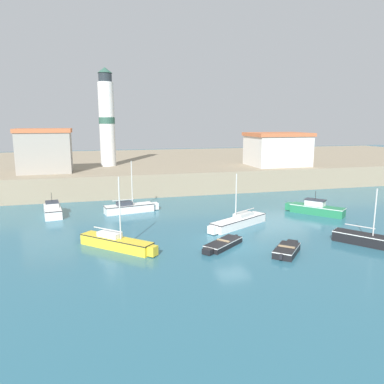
# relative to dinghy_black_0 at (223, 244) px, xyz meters

# --- Properties ---
(ground_plane) EXTENTS (200.00, 200.00, 0.00)m
(ground_plane) POSITION_rel_dinghy_black_0_xyz_m (1.03, 0.49, -0.25)
(ground_plane) COLOR #2D667A
(quay_seawall) EXTENTS (120.00, 40.00, 2.91)m
(quay_seawall) POSITION_rel_dinghy_black_0_xyz_m (1.03, 39.45, 1.20)
(quay_seawall) COLOR gray
(quay_seawall) RESTS_ON ground
(dinghy_black_0) EXTENTS (3.87, 3.35, 0.53)m
(dinghy_black_0) POSITION_rel_dinghy_black_0_xyz_m (0.00, 0.00, 0.00)
(dinghy_black_0) COLOR black
(dinghy_black_0) RESTS_ON ground
(sailboat_yellow_1) EXTENTS (5.41, 5.32, 5.45)m
(sailboat_yellow_1) POSITION_rel_dinghy_black_0_xyz_m (-7.72, 1.69, 0.25)
(sailboat_yellow_1) COLOR yellow
(sailboat_yellow_1) RESTS_ON ground
(sailboat_white_2) EXTENTS (5.77, 2.37, 5.34)m
(sailboat_white_2) POSITION_rel_dinghy_black_0_xyz_m (-5.66, 12.80, 0.25)
(sailboat_white_2) COLOR white
(sailboat_white_2) RESTS_ON ground
(sailboat_white_3) EXTENTS (6.56, 4.33, 4.85)m
(sailboat_white_3) POSITION_rel_dinghy_black_0_xyz_m (3.23, 4.93, 0.22)
(sailboat_white_3) COLOR white
(sailboat_white_3) RESTS_ON ground
(dinghy_black_4) EXTENTS (3.11, 3.27, 0.62)m
(dinghy_black_4) POSITION_rel_dinghy_black_0_xyz_m (3.98, -2.53, 0.04)
(dinghy_black_4) COLOR black
(dinghy_black_4) RESTS_ON ground
(motorboat_green_5) EXTENTS (4.65, 5.28, 2.40)m
(motorboat_green_5) POSITION_rel_dinghy_black_0_xyz_m (12.60, 7.26, 0.31)
(motorboat_green_5) COLOR #237A4C
(motorboat_green_5) RESTS_ON ground
(motorboat_white_6) EXTENTS (2.15, 4.95, 2.33)m
(motorboat_white_6) POSITION_rel_dinghy_black_0_xyz_m (-13.32, 13.45, 0.31)
(motorboat_white_6) COLOR white
(motorboat_white_6) RESTS_ON ground
(sailboat_black_7) EXTENTS (4.09, 5.07, 4.43)m
(sailboat_black_7) POSITION_rel_dinghy_black_0_xyz_m (10.96, -2.46, 0.20)
(sailboat_black_7) COLOR black
(sailboat_black_7) RESTS_ON ground
(lighthouse) EXTENTS (2.25, 2.25, 13.82)m
(lighthouse) POSITION_rel_dinghy_black_0_xyz_m (-6.97, 30.30, 9.37)
(lighthouse) COLOR silver
(lighthouse) RESTS_ON quay_seawall
(harbor_shed_near_wharf) EXTENTS (8.47, 6.84, 4.77)m
(harbor_shed_near_wharf) POSITION_rel_dinghy_black_0_xyz_m (17.03, 24.51, 5.06)
(harbor_shed_near_wharf) COLOR silver
(harbor_shed_near_wharf) RESTS_ON quay_seawall
(harbor_shed_mid_row) EXTENTS (6.70, 4.41, 5.52)m
(harbor_shed_mid_row) POSITION_rel_dinghy_black_0_xyz_m (-14.97, 24.85, 5.44)
(harbor_shed_mid_row) COLOR gray
(harbor_shed_mid_row) RESTS_ON quay_seawall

